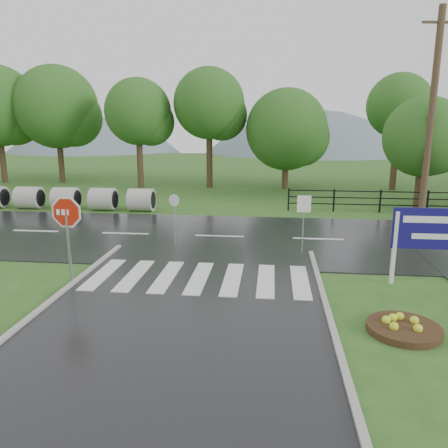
# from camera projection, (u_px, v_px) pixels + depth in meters

# --- Properties ---
(ground) EXTENTS (120.00, 120.00, 0.00)m
(ground) POSITION_uv_depth(u_px,v_px,m) (156.00, 371.00, 8.29)
(ground) COLOR #2E5C1E
(ground) RESTS_ON ground
(main_road) EXTENTS (90.00, 8.00, 0.04)m
(main_road) POSITION_uv_depth(u_px,v_px,m) (219.00, 237.00, 17.97)
(main_road) COLOR black
(main_road) RESTS_ON ground
(crosswalk) EXTENTS (6.50, 2.80, 0.02)m
(crosswalk) POSITION_uv_depth(u_px,v_px,m) (199.00, 278.00, 13.11)
(crosswalk) COLOR silver
(crosswalk) RESTS_ON ground
(fence_west) EXTENTS (9.58, 0.08, 1.20)m
(fence_west) POSITION_uv_depth(u_px,v_px,m) (380.00, 199.00, 22.78)
(fence_west) COLOR black
(fence_west) RESTS_ON ground
(hills) EXTENTS (102.00, 48.00, 48.00)m
(hills) POSITION_uv_depth(u_px,v_px,m) (279.00, 244.00, 74.35)
(hills) COLOR slate
(hills) RESTS_ON ground
(treeline) EXTENTS (83.20, 5.20, 10.00)m
(treeline) POSITION_uv_depth(u_px,v_px,m) (257.00, 188.00, 31.41)
(treeline) COLOR #255A1B
(treeline) RESTS_ON ground
(culvert_pipes) EXTENTS (13.90, 1.20, 1.20)m
(culvert_pipes) POSITION_uv_depth(u_px,v_px,m) (29.00, 198.00, 23.87)
(culvert_pipes) COLOR #9E9B93
(culvert_pipes) RESTS_ON ground
(stop_sign) EXTENTS (1.23, 0.12, 2.77)m
(stop_sign) POSITION_uv_depth(u_px,v_px,m) (67.00, 220.00, 12.27)
(stop_sign) COLOR #939399
(stop_sign) RESTS_ON ground
(estate_billboard) EXTENTS (2.60, 0.11, 2.27)m
(estate_billboard) POSITION_uv_depth(u_px,v_px,m) (439.00, 233.00, 12.33)
(estate_billboard) COLOR silver
(estate_billboard) RESTS_ON ground
(flower_bed) EXTENTS (1.63, 1.63, 0.33)m
(flower_bed) POSITION_uv_depth(u_px,v_px,m) (404.00, 327.00, 9.79)
(flower_bed) COLOR #332111
(flower_bed) RESTS_ON ground
(reg_sign_small) EXTENTS (0.48, 0.06, 2.15)m
(reg_sign_small) POSITION_uv_depth(u_px,v_px,m) (304.00, 213.00, 15.18)
(reg_sign_small) COLOR #939399
(reg_sign_small) RESTS_ON ground
(reg_sign_round) EXTENTS (0.43, 0.17, 1.94)m
(reg_sign_round) POSITION_uv_depth(u_px,v_px,m) (174.00, 212.00, 16.74)
(reg_sign_round) COLOR #939399
(reg_sign_round) RESTS_ON ground
(utility_pole_east) EXTENTS (1.76, 0.36, 9.91)m
(utility_pole_east) POSITION_uv_depth(u_px,v_px,m) (432.00, 113.00, 21.10)
(utility_pole_east) COLOR #473523
(utility_pole_east) RESTS_ON ground
(entrance_tree_left) EXTENTS (4.27, 4.27, 6.00)m
(entrance_tree_left) POSITION_uv_depth(u_px,v_px,m) (424.00, 137.00, 23.27)
(entrance_tree_left) COLOR #3D2B1C
(entrance_tree_left) RESTS_ON ground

